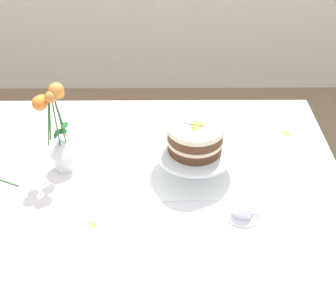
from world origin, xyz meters
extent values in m
plane|color=#8C7051|center=(0.00, 0.00, 0.00)|extent=(12.00, 12.00, 0.00)
cube|color=white|center=(0.00, 0.00, 0.72)|extent=(1.40, 1.00, 0.03)
cylinder|color=brown|center=(-0.60, 0.40, 0.35)|extent=(0.06, 0.06, 0.71)
cylinder|color=brown|center=(0.60, 0.40, 0.35)|extent=(0.06, 0.06, 0.71)
cube|color=white|center=(0.16, 0.02, 0.74)|extent=(0.33, 0.33, 0.00)
cylinder|color=silver|center=(0.16, 0.02, 0.75)|extent=(0.11, 0.11, 0.01)
cylinder|color=silver|center=(0.16, 0.02, 0.79)|extent=(0.03, 0.03, 0.07)
cylinder|color=silver|center=(0.16, 0.02, 0.83)|extent=(0.29, 0.29, 0.01)
cylinder|color=brown|center=(0.16, 0.02, 0.86)|extent=(0.19, 0.19, 0.04)
cylinder|color=beige|center=(0.16, 0.02, 0.88)|extent=(0.20, 0.20, 0.01)
cylinder|color=brown|center=(0.16, 0.02, 0.91)|extent=(0.19, 0.19, 0.04)
cylinder|color=beige|center=(0.16, 0.02, 0.94)|extent=(0.20, 0.20, 0.02)
ellipsoid|color=orange|center=(0.16, 0.02, 0.95)|extent=(0.03, 0.03, 0.01)
ellipsoid|color=yellow|center=(0.16, 0.00, 0.95)|extent=(0.03, 0.02, 0.01)
ellipsoid|color=orange|center=(0.18, 0.01, 0.95)|extent=(0.03, 0.03, 0.01)
ellipsoid|color=pink|center=(0.14, 0.03, 0.95)|extent=(0.04, 0.04, 0.01)
ellipsoid|color=pink|center=(0.17, 0.02, 0.95)|extent=(0.03, 0.03, 0.00)
cylinder|color=silver|center=(-0.32, 0.04, 0.78)|extent=(0.07, 0.07, 0.07)
cone|color=silver|center=(-0.32, 0.04, 0.85)|extent=(0.10, 0.10, 0.06)
cylinder|color=#2D6028|center=(-0.31, 0.04, 0.96)|extent=(0.02, 0.01, 0.22)
sphere|color=orange|center=(-0.30, 0.04, 1.07)|extent=(0.05, 0.05, 0.05)
ellipsoid|color=#236B2D|center=(-0.31, 0.05, 0.90)|extent=(0.05, 0.02, 0.02)
cylinder|color=#2D6028|center=(-0.31, 0.06, 0.95)|extent=(0.01, 0.03, 0.18)
sphere|color=orange|center=(-0.31, 0.08, 1.04)|extent=(0.04, 0.04, 0.04)
ellipsoid|color=#236B2D|center=(-0.30, 0.07, 0.91)|extent=(0.03, 0.05, 0.02)
cylinder|color=#2D6028|center=(-0.34, 0.05, 0.94)|extent=(0.03, 0.02, 0.17)
sphere|color=orange|center=(-0.36, 0.06, 1.02)|extent=(0.04, 0.04, 0.04)
cylinder|color=#2D6028|center=(-0.34, 0.03, 0.94)|extent=(0.03, 0.01, 0.18)
sphere|color=orange|center=(-0.36, 0.02, 1.03)|extent=(0.05, 0.05, 0.05)
cylinder|color=#2D6028|center=(-0.32, 0.03, 0.96)|extent=(0.01, 0.02, 0.20)
sphere|color=orange|center=(-0.32, 0.02, 1.06)|extent=(0.04, 0.04, 0.04)
ellipsoid|color=#236B2D|center=(-0.32, 0.02, 0.90)|extent=(0.03, 0.05, 0.01)
cylinder|color=white|center=(0.31, -0.20, 0.74)|extent=(0.12, 0.12, 0.01)
cylinder|color=white|center=(0.31, -0.20, 0.77)|extent=(0.07, 0.07, 0.05)
torus|color=white|center=(0.35, -0.20, 0.77)|extent=(0.03, 0.01, 0.03)
cylinder|color=#2D6028|center=(-0.52, -0.04, 0.74)|extent=(0.10, 0.05, 0.01)
ellipsoid|color=yellow|center=(0.55, 0.24, 0.74)|extent=(0.04, 0.04, 0.00)
ellipsoid|color=yellow|center=(-0.18, -0.24, 0.74)|extent=(0.03, 0.03, 0.00)
camera|label=1|loc=(0.06, -1.17, 1.80)|focal=46.09mm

